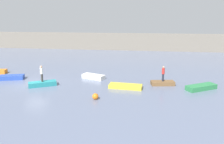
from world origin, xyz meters
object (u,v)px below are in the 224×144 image
Objects in this scene: rowboat_brown at (163,83)px; rowboat_white at (93,77)px; mooring_buoy at (95,96)px; rowboat_blue at (12,77)px; rowboat_teal at (43,84)px; person_red_shirt at (163,73)px; rowboat_green at (201,87)px; rowboat_yellow at (125,86)px; person_white_shirt at (42,73)px.

rowboat_white is at bearing 159.65° from rowboat_brown.
rowboat_white is at bearing 104.24° from mooring_buoy.
rowboat_blue is 0.94× the size of rowboat_teal.
rowboat_green is at bearing -15.15° from person_red_shirt.
mooring_buoy is (11.77, -5.20, 0.03)m from rowboat_blue.
rowboat_teal is at bearing 152.82° from rowboat_green.
mooring_buoy reaches higher than rowboat_yellow.
mooring_buoy is at bearing -140.33° from person_red_shirt.
person_white_shirt reaches higher than rowboat_brown.
rowboat_blue is 18.47m from person_red_shirt.
person_white_shirt is at bearing -170.16° from person_red_shirt.
person_red_shirt is (4.11, 1.77, 1.22)m from rowboat_yellow.
person_red_shirt is (8.44, -1.50, 1.17)m from rowboat_white.
person_red_shirt reaches higher than rowboat_yellow.
mooring_buoy reaches higher than rowboat_white.
mooring_buoy is at bearing -55.14° from rowboat_white.
rowboat_teal is 1.71× the size of person_red_shirt.
person_white_shirt reaches higher than rowboat_white.
rowboat_yellow is 2.04× the size of person_red_shirt.
mooring_buoy is at bearing -40.56° from rowboat_blue.
person_red_shirt is 0.95× the size of person_white_shirt.
rowboat_white is at bearing 169.93° from person_red_shirt.
rowboat_blue is 0.82× the size of rowboat_green.
rowboat_teal reaches higher than rowboat_yellow.
rowboat_blue is 1.62× the size of person_red_shirt.
rowboat_green reaches higher than rowboat_yellow.
person_red_shirt is (13.44, 2.33, 1.17)m from rowboat_teal.
rowboat_brown is (8.44, -1.50, -0.03)m from rowboat_white.
person_white_shirt is 7.60m from mooring_buoy.
rowboat_green is 11.52m from mooring_buoy.
rowboat_blue is 14.39m from rowboat_yellow.
rowboat_blue reaches higher than rowboat_white.
rowboat_teal is 5.12× the size of mooring_buoy.
rowboat_brown is at bearing 133.55° from rowboat_green.
rowboat_blue reaches higher than rowboat_teal.
rowboat_green is (17.41, 1.26, -0.00)m from rowboat_teal.
mooring_buoy is at bearing -119.12° from rowboat_yellow.
rowboat_teal is at bearing -121.95° from rowboat_white.
rowboat_yellow is 6.11× the size of mooring_buoy.
rowboat_brown is 1.20m from person_red_shirt.
rowboat_brown is (4.11, 1.77, 0.01)m from rowboat_yellow.
person_white_shirt is at bearing 154.82° from mooring_buoy.
person_red_shirt is 13.64m from person_white_shirt.
rowboat_brown is at bearing 39.67° from mooring_buoy.
rowboat_green is (8.08, 0.69, 0.05)m from rowboat_yellow.
rowboat_blue is 1.54× the size of person_white_shirt.
rowboat_yellow is (4.32, -3.27, -0.05)m from rowboat_white.
rowboat_blue is 22.41m from rowboat_green.
rowboat_blue is 4.83× the size of mooring_buoy.
rowboat_green is 17.50m from person_white_shirt.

